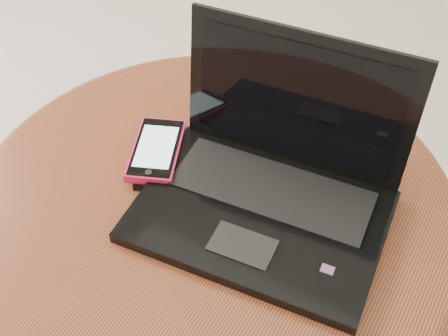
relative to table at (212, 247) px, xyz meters
The scene contains 4 objects.
table is the anchor object (origin of this frame).
laptop 0.17m from the table, 24.68° to the left, with size 0.34×0.28×0.21m.
phone_black 0.16m from the table, 167.75° to the left, with size 0.10×0.13×0.01m.
phone_pink 0.17m from the table, 167.37° to the left, with size 0.11×0.14×0.02m.
Camera 1 is at (0.25, -0.44, 1.16)m, focal length 47.29 mm.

